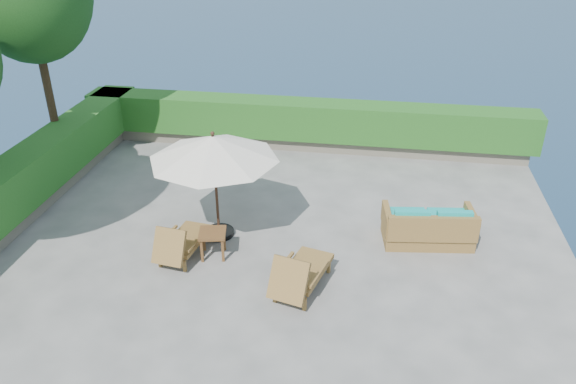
% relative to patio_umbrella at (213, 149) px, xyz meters
% --- Properties ---
extents(ground, '(12.00, 12.00, 0.00)m').
position_rel_patio_umbrella_xyz_m(ground, '(1.16, -0.73, -1.96)').
color(ground, gray).
rests_on(ground, ground).
extents(foundation, '(12.00, 12.00, 3.00)m').
position_rel_patio_umbrella_xyz_m(foundation, '(1.16, -0.73, -3.51)').
color(foundation, '#4F463F').
rests_on(foundation, ocean).
extents(ocean, '(600.00, 600.00, 0.00)m').
position_rel_patio_umbrella_xyz_m(ocean, '(1.16, -0.73, -4.96)').
color(ocean, '#162C44').
rests_on(ocean, ground).
extents(planter_wall_far, '(12.00, 0.60, 0.36)m').
position_rel_patio_umbrella_xyz_m(planter_wall_far, '(1.16, 4.87, -1.78)').
color(planter_wall_far, '#6F6858').
rests_on(planter_wall_far, ground).
extents(planter_wall_left, '(0.60, 12.00, 0.36)m').
position_rel_patio_umbrella_xyz_m(planter_wall_left, '(-4.44, -0.73, -1.78)').
color(planter_wall_left, '#6F6858').
rests_on(planter_wall_left, ground).
extents(hedge_far, '(12.40, 0.90, 1.00)m').
position_rel_patio_umbrella_xyz_m(hedge_far, '(1.16, 4.87, -1.11)').
color(hedge_far, '#1E4F16').
rests_on(hedge_far, planter_wall_far).
extents(patio_umbrella, '(2.75, 2.75, 2.32)m').
position_rel_patio_umbrella_xyz_m(patio_umbrella, '(0.00, 0.00, 0.00)').
color(patio_umbrella, black).
rests_on(patio_umbrella, ground).
extents(lounge_left, '(0.81, 1.56, 0.86)m').
position_rel_patio_umbrella_xyz_m(lounge_left, '(-0.49, -0.93, -1.60)').
color(lounge_left, olive).
rests_on(lounge_left, ground).
extents(lounge_right, '(1.05, 1.72, 0.93)m').
position_rel_patio_umbrella_xyz_m(lounge_right, '(1.94, -1.63, -1.58)').
color(lounge_right, olive).
rests_on(lounge_right, ground).
extents(side_table, '(0.61, 0.61, 0.55)m').
position_rel_patio_umbrella_xyz_m(side_table, '(0.10, -0.78, -1.51)').
color(side_table, brown).
rests_on(side_table, ground).
extents(wicker_loveseat, '(1.91, 1.15, 0.89)m').
position_rel_patio_umbrella_xyz_m(wicker_loveseat, '(4.29, 0.38, -1.62)').
color(wicker_loveseat, olive).
rests_on(wicker_loveseat, ground).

